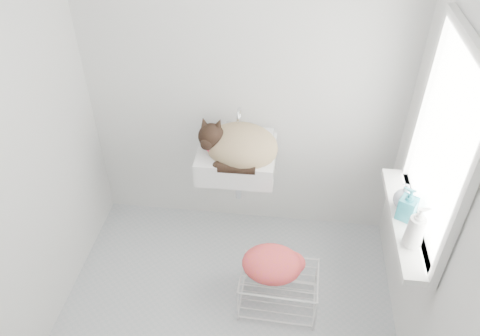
# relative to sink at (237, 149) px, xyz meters

# --- Properties ---
(floor) EXTENTS (2.20, 2.00, 0.02)m
(floor) POSITION_rel_sink_xyz_m (0.01, -0.74, -0.85)
(floor) COLOR #A3ABB0
(floor) RESTS_ON ground
(back_wall) EXTENTS (2.20, 0.02, 2.50)m
(back_wall) POSITION_rel_sink_xyz_m (0.01, 0.26, 0.40)
(back_wall) COLOR silver
(back_wall) RESTS_ON ground
(right_wall) EXTENTS (0.02, 2.00, 2.50)m
(right_wall) POSITION_rel_sink_xyz_m (1.11, -0.74, 0.40)
(right_wall) COLOR silver
(right_wall) RESTS_ON ground
(left_wall) EXTENTS (0.02, 2.00, 2.50)m
(left_wall) POSITION_rel_sink_xyz_m (-1.09, -0.74, 0.40)
(left_wall) COLOR silver
(left_wall) RESTS_ON ground
(window_glass) EXTENTS (0.01, 0.80, 1.00)m
(window_glass) POSITION_rel_sink_xyz_m (1.10, -0.54, 0.50)
(window_glass) COLOR white
(window_glass) RESTS_ON right_wall
(window_frame) EXTENTS (0.04, 0.90, 1.10)m
(window_frame) POSITION_rel_sink_xyz_m (1.08, -0.54, 0.50)
(window_frame) COLOR white
(window_frame) RESTS_ON right_wall
(windowsill) EXTENTS (0.16, 0.88, 0.04)m
(windowsill) POSITION_rel_sink_xyz_m (1.02, -0.54, -0.02)
(windowsill) COLOR white
(windowsill) RESTS_ON right_wall
(sink) EXTENTS (0.52, 0.45, 0.21)m
(sink) POSITION_rel_sink_xyz_m (0.00, 0.00, 0.00)
(sink) COLOR white
(sink) RESTS_ON back_wall
(faucet) EXTENTS (0.19, 0.13, 0.19)m
(faucet) POSITION_rel_sink_xyz_m (0.00, 0.18, 0.14)
(faucet) COLOR silver
(faucet) RESTS_ON sink
(cat) EXTENTS (0.56, 0.50, 0.32)m
(cat) POSITION_rel_sink_xyz_m (0.01, -0.02, 0.04)
(cat) COLOR tan
(cat) RESTS_ON sink
(wire_rack) EXTENTS (0.50, 0.36, 0.29)m
(wire_rack) POSITION_rel_sink_xyz_m (0.34, -0.57, -0.70)
(wire_rack) COLOR silver
(wire_rack) RESTS_ON floor
(towel) EXTENTS (0.40, 0.29, 0.16)m
(towel) POSITION_rel_sink_xyz_m (0.29, -0.56, -0.53)
(towel) COLOR orange
(towel) RESTS_ON wire_rack
(bottle_a) EXTENTS (0.09, 0.09, 0.22)m
(bottle_a) POSITION_rel_sink_xyz_m (1.01, -0.74, 0.00)
(bottle_a) COLOR white
(bottle_a) RESTS_ON windowsill
(bottle_b) EXTENTS (0.13, 0.12, 0.20)m
(bottle_b) POSITION_rel_sink_xyz_m (1.01, -0.54, 0.00)
(bottle_b) COLOR teal
(bottle_b) RESTS_ON windowsill
(bottle_c) EXTENTS (0.16, 0.16, 0.16)m
(bottle_c) POSITION_rel_sink_xyz_m (1.01, -0.44, 0.00)
(bottle_c) COLOR white
(bottle_c) RESTS_ON windowsill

